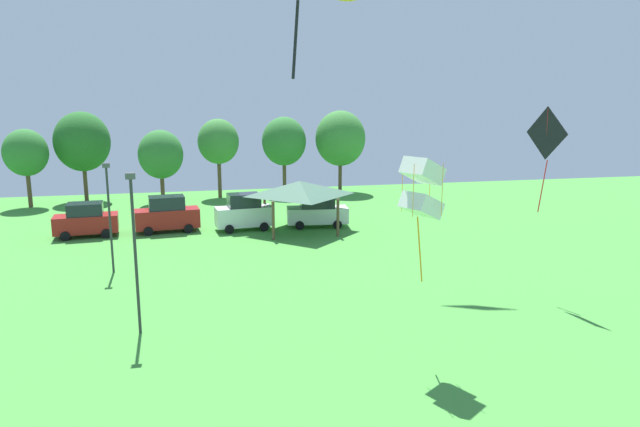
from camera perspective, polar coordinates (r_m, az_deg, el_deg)
name	(u,v)px	position (r m, az deg, el deg)	size (l,w,h in m)	color
kite_flying_0	(422,188)	(19.71, 10.15, 2.50)	(1.57, 1.49, 4.44)	white
kite_flying_8	(546,137)	(28.37, 21.70, 7.16)	(0.56, 2.39, 4.90)	black
parked_car_leftmost	(86,220)	(42.10, -22.36, -0.60)	(4.29, 2.38, 2.34)	maroon
parked_car_second_from_left	(167,214)	(41.76, -15.03, -0.09)	(4.56, 2.33, 2.56)	maroon
parked_car_third_from_left	(244,212)	(41.28, -7.60, 0.11)	(4.19, 2.27, 2.65)	silver
parked_car_rightmost_in_row	(317,212)	(42.03, -0.27, 0.18)	(4.63, 2.47, 2.23)	silver
park_pavilion	(300,188)	(40.35, -2.05, 2.54)	(5.77, 5.80, 3.60)	brown
light_post_0	(135,245)	(23.39, -18.04, -3.03)	(0.36, 0.20, 6.47)	#2D2D33
light_post_1	(109,211)	(32.33, -20.33, 0.19)	(0.36, 0.20, 5.96)	#2D2D33
treeline_tree_1	(26,153)	(55.40, -27.36, 5.41)	(3.69, 3.69, 6.80)	brown
treeline_tree_2	(82,142)	(56.55, -22.69, 6.64)	(4.92, 4.92, 8.21)	brown
treeline_tree_3	(161,155)	(53.20, -15.64, 5.70)	(3.96, 3.96, 6.62)	brown
treeline_tree_4	(218,142)	(55.19, -10.13, 7.08)	(3.87, 3.87, 7.49)	brown
treeline_tree_5	(284,141)	(56.13, -3.62, 7.20)	(4.30, 4.30, 7.63)	brown
treeline_tree_6	(340,139)	(57.51, 2.05, 7.51)	(5.01, 5.01, 8.20)	brown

